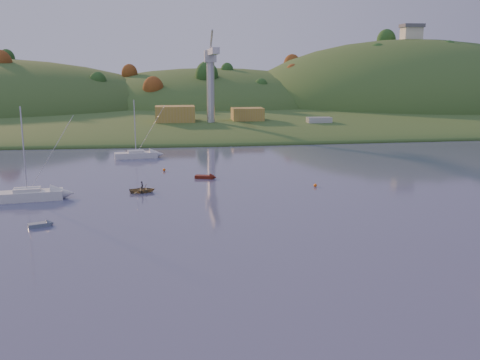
{
  "coord_description": "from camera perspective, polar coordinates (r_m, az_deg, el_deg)",
  "views": [
    {
      "loc": [
        -10.16,
        -30.73,
        17.46
      ],
      "look_at": [
        -0.91,
        37.46,
        3.15
      ],
      "focal_mm": 40.0,
      "sensor_mm": 36.0,
      "label": 1
    }
  ],
  "objects": [
    {
      "name": "shed_east",
      "position": [
        156.99,
        0.79,
        6.97
      ],
      "size": [
        9.0,
        7.0,
        4.0
      ],
      "primitive_type": "cube",
      "color": "#A68637",
      "rests_on": "wharf"
    },
    {
      "name": "sailboat_far",
      "position": [
        108.92,
        -11.03,
        2.7
      ],
      "size": [
        8.61,
        3.69,
        11.56
      ],
      "rotation": [
        0.0,
        0.0,
        0.15
      ],
      "color": "silver",
      "rests_on": "ground"
    },
    {
      "name": "work_vessel",
      "position": [
        154.42,
        8.41,
        5.67
      ],
      "size": [
        15.92,
        5.74,
        4.09
      ],
      "rotation": [
        0.0,
        0.0,
        0.0
      ],
      "color": "slate",
      "rests_on": "ground"
    },
    {
      "name": "dock_crane",
      "position": [
        149.61,
        -3.12,
        11.62
      ],
      "size": [
        3.2,
        28.0,
        20.3
      ],
      "color": "#B7B7BC",
      "rests_on": "wharf"
    },
    {
      "name": "red_tender",
      "position": [
        87.06,
        -3.38,
        0.32
      ],
      "size": [
        3.72,
        2.2,
        1.2
      ],
      "rotation": [
        0.0,
        0.0,
        -0.3
      ],
      "color": "#57170C",
      "rests_on": "ground"
    },
    {
      "name": "buoy_1",
      "position": [
        81.54,
        8.04,
        -0.56
      ],
      "size": [
        0.5,
        0.5,
        0.5
      ],
      "primitive_type": "sphere",
      "color": "#FF660D",
      "rests_on": "ground"
    },
    {
      "name": "wharf",
      "position": [
        154.34,
        -2.05,
        5.69
      ],
      "size": [
        42.0,
        16.0,
        2.4
      ],
      "primitive_type": "cube",
      "color": "slate",
      "rests_on": "ground"
    },
    {
      "name": "paddler",
      "position": [
        78.27,
        -10.39,
        -0.82
      ],
      "size": [
        0.39,
        0.54,
        1.4
      ],
      "primitive_type": "imported",
      "rotation": [
        0.0,
        0.0,
        1.68
      ],
      "color": "black",
      "rests_on": "ground"
    },
    {
      "name": "buoy_2",
      "position": [
        94.04,
        -8.1,
        1.08
      ],
      "size": [
        0.5,
        0.5,
        0.5
      ],
      "primitive_type": "sphere",
      "color": "#FF660D",
      "rests_on": "ground"
    },
    {
      "name": "hilltop_house",
      "position": [
        249.53,
        17.84,
        14.87
      ],
      "size": [
        9.0,
        7.0,
        6.45
      ],
      "color": "beige",
      "rests_on": "hill_right"
    },
    {
      "name": "grey_dinghy",
      "position": [
        64.73,
        -20.13,
        -4.44
      ],
      "size": [
        3.02,
        1.99,
        1.06
      ],
      "rotation": [
        0.0,
        0.0,
        0.36
      ],
      "color": "slate",
      "rests_on": "ground"
    },
    {
      "name": "far_shore",
      "position": [
        261.51,
        -5.53,
        7.86
      ],
      "size": [
        620.0,
        220.0,
        1.5
      ],
      "primitive_type": "cube",
      "color": "#2E481D",
      "rests_on": "ground"
    },
    {
      "name": "ground",
      "position": [
        36.77,
        9.71,
        -16.78
      ],
      "size": [
        500.0,
        500.0,
        0.0
      ],
      "primitive_type": "plane",
      "color": "#3C4162",
      "rests_on": "ground"
    },
    {
      "name": "hill_center",
      "position": [
        242.2,
        -2.95,
        7.6
      ],
      "size": [
        140.0,
        120.0,
        36.0
      ],
      "primitive_type": "ellipsoid",
      "color": "#2E481D",
      "rests_on": "ground"
    },
    {
      "name": "shed_west",
      "position": [
        154.26,
        -6.94,
        6.95
      ],
      "size": [
        11.0,
        8.0,
        4.8
      ],
      "primitive_type": "cube",
      "color": "#A68637",
      "rests_on": "wharf"
    },
    {
      "name": "hill_right",
      "position": [
        249.63,
        17.36,
        7.21
      ],
      "size": [
        150.0,
        130.0,
        60.0
      ],
      "primitive_type": "ellipsoid",
      "color": "#2E481D",
      "rests_on": "ground"
    },
    {
      "name": "hillside_trees",
      "position": [
        216.67,
        -5.05,
        7.08
      ],
      "size": [
        280.0,
        50.0,
        32.0
      ],
      "primitive_type": null,
      "color": "#224619",
      "rests_on": "ground"
    },
    {
      "name": "shore_slope",
      "position": [
        196.77,
        -4.76,
        6.61
      ],
      "size": [
        640.0,
        150.0,
        7.0
      ],
      "primitive_type": "ellipsoid",
      "color": "#2E481D",
      "rests_on": "ground"
    },
    {
      "name": "canoe",
      "position": [
        78.34,
        -10.38,
        -1.04
      ],
      "size": [
        3.94,
        3.01,
        0.76
      ],
      "primitive_type": "imported",
      "rotation": [
        0.0,
        0.0,
        1.68
      ],
      "color": "olive",
      "rests_on": "ground"
    },
    {
      "name": "sailboat_near",
      "position": [
        77.89,
        -21.73,
        -1.45
      ],
      "size": [
        9.45,
        4.08,
        12.69
      ],
      "rotation": [
        0.0,
        0.0,
        0.15
      ],
      "color": "silver",
      "rests_on": "ground"
    }
  ]
}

